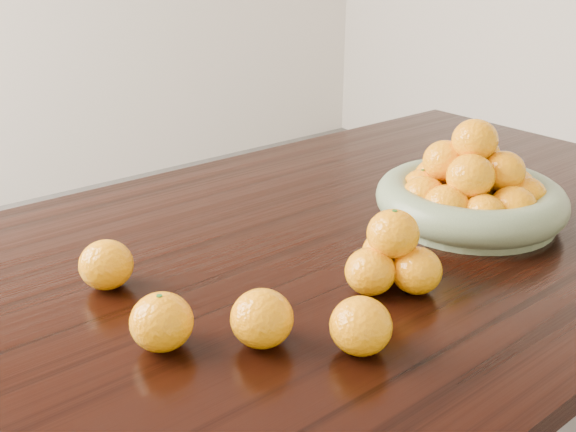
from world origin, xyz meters
TOP-DOWN VIEW (x-y plane):
  - dining_table at (0.00, 0.00)m, footprint 2.00×1.00m
  - fruit_bowl at (0.37, -0.10)m, footprint 0.35×0.35m
  - orange_pyramid at (0.06, -0.18)m, footprint 0.14×0.15m
  - loose_orange_0 at (-0.29, -0.11)m, footprint 0.08×0.08m
  - loose_orange_1 at (-0.19, -0.19)m, footprint 0.08×0.08m
  - loose_orange_2 at (-0.10, -0.28)m, footprint 0.08×0.08m
  - loose_orange_3 at (-0.28, 0.08)m, footprint 0.08×0.08m

SIDE VIEW (x-z plane):
  - dining_table at x=0.00m, z-range 0.29..1.04m
  - loose_orange_2 at x=-0.10m, z-range 0.75..0.83m
  - loose_orange_3 at x=-0.28m, z-range 0.75..0.83m
  - loose_orange_0 at x=-0.29m, z-range 0.75..0.83m
  - loose_orange_1 at x=-0.19m, z-range 0.75..0.83m
  - orange_pyramid at x=0.06m, z-range 0.74..0.86m
  - fruit_bowl at x=0.37m, z-range 0.71..0.90m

